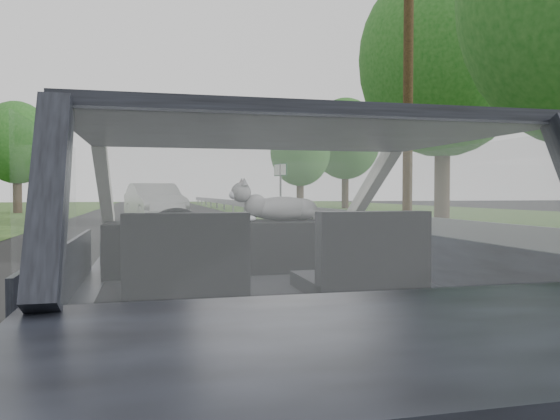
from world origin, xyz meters
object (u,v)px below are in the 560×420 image
utility_pole (408,85)px  highway_sign (281,189)px  subject_car (264,284)px  cat (282,207)px  other_car (155,203)px

utility_pole → highway_sign: bearing=90.0°
subject_car → utility_pole: bearing=60.1°
cat → other_car: other_car is taller
other_car → utility_pole: size_ratio=0.58×
subject_car → other_car: bearing=91.0°
cat → other_car: 18.50m
subject_car → highway_sign: highway_sign is taller
highway_sign → utility_pole: bearing=-113.7°
cat → highway_sign: highway_sign is taller
subject_car → cat: (0.24, 0.61, 0.36)m
highway_sign → utility_pole: (-0.01, -14.47, 2.69)m
cat → other_car: bearing=86.3°
other_car → subject_car: bearing=-100.1°
subject_car → utility_pole: 12.90m
highway_sign → utility_pole: utility_pole is taller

